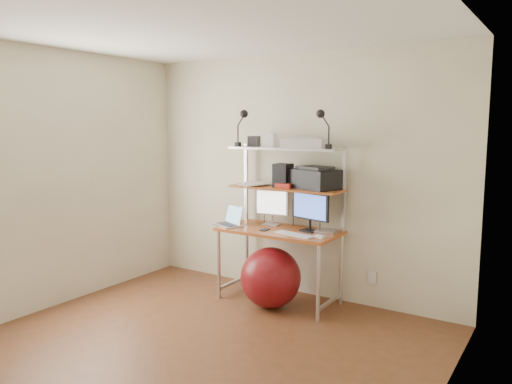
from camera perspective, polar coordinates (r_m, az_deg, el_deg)
room at (r=3.74m, az=-8.41°, el=-0.46°), size 3.60×3.60×3.60m
computer_desk at (r=5.00m, az=3.05°, el=-1.75°), size 1.20×0.60×1.57m
wall_outlet at (r=5.06m, az=13.14°, el=-9.47°), size 0.08×0.01×0.12m
monitor_silver at (r=5.16m, az=1.85°, el=-1.50°), size 0.36×0.15×0.40m
monitor_black at (r=4.88m, az=6.20°, el=-1.91°), size 0.44×0.17×0.45m
laptop at (r=5.17m, az=-2.91°, el=-3.35°), size 0.37×0.34×0.26m
keyboard at (r=4.74m, az=4.39°, el=-4.85°), size 0.42×0.19×0.01m
mouse at (r=4.65m, az=7.29°, el=-5.08°), size 0.10×0.07×0.02m
mac_mini at (r=4.85m, az=8.00°, el=-4.49°), size 0.22×0.22×0.04m
phone at (r=4.94m, az=1.00°, el=-4.33°), size 0.07×0.12×0.01m
printer at (r=4.92m, az=6.74°, el=1.58°), size 0.54×0.45×0.22m
nas_cube at (r=5.04m, az=3.10°, el=1.93°), size 0.16×0.16×0.24m
red_box at (r=4.98m, az=3.24°, el=0.74°), size 0.17×0.12×0.04m
scanner at (r=4.89m, az=5.44°, el=5.64°), size 0.46×0.36×0.11m
box_white at (r=5.08m, az=1.59°, el=5.92°), size 0.13×0.11×0.13m
box_grey at (r=5.23m, az=-0.23°, el=5.83°), size 0.13×0.13×0.11m
clip_lamp_left at (r=5.14m, az=-1.52°, el=8.25°), size 0.15×0.08×0.38m
clip_lamp_right at (r=4.72m, az=7.58°, el=8.15°), size 0.15×0.08×0.37m
exercise_ball at (r=4.93m, az=1.68°, el=-9.75°), size 0.59×0.59×0.59m
paper_stack at (r=5.22m, az=-0.16°, el=0.96°), size 0.38×0.42×0.02m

